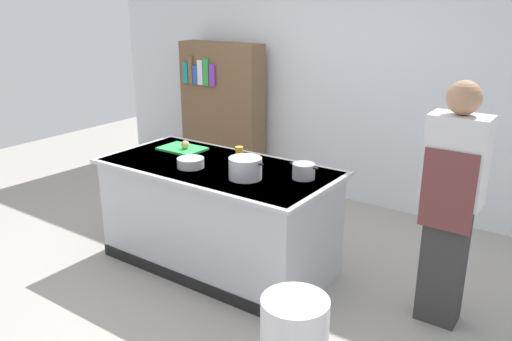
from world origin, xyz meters
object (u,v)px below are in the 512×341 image
object	(u,v)px
onion	(185,145)
bookshelf	(222,113)
stock_pot	(245,168)
mixing_bowl	(191,163)
person_chef	(451,201)
sauce_pan	(304,171)
juice_cup	(239,152)

from	to	relation	value
onion	bookshelf	xyz separation A→B (m)	(-0.88, 1.63, -0.10)
onion	bookshelf	bearing A→B (deg)	118.42
stock_pot	onion	bearing A→B (deg)	161.63
mixing_bowl	person_chef	distance (m)	1.99
stock_pot	sauce_pan	size ratio (longest dim) A/B	1.34
person_chef	bookshelf	size ratio (longest dim) A/B	1.01
sauce_pan	bookshelf	xyz separation A→B (m)	(-2.12, 1.67, -0.11)
juice_cup	person_chef	bearing A→B (deg)	-0.29
onion	sauce_pan	world-z (taller)	sauce_pan
stock_pot	bookshelf	xyz separation A→B (m)	(-1.76, 1.92, -0.13)
stock_pot	juice_cup	bearing A→B (deg)	131.77
onion	person_chef	xyz separation A→B (m)	(2.30, 0.09, -0.04)
person_chef	juice_cup	bearing A→B (deg)	106.95
stock_pot	juice_cup	world-z (taller)	stock_pot
stock_pot	person_chef	bearing A→B (deg)	15.19
sauce_pan	person_chef	world-z (taller)	person_chef
stock_pot	bookshelf	world-z (taller)	bookshelf
onion	person_chef	size ratio (longest dim) A/B	0.04
sauce_pan	stock_pot	bearing A→B (deg)	-145.36
person_chef	sauce_pan	bearing A→B (deg)	114.50
stock_pot	bookshelf	distance (m)	2.61
stock_pot	bookshelf	bearing A→B (deg)	132.47
onion	mixing_bowl	bearing A→B (deg)	-42.66
onion	bookshelf	distance (m)	1.86
stock_pot	juice_cup	distance (m)	0.53
stock_pot	juice_cup	xyz separation A→B (m)	(-0.35, 0.39, -0.03)
stock_pot	sauce_pan	bearing A→B (deg)	34.64
stock_pot	mixing_bowl	xyz separation A→B (m)	(-0.52, -0.04, -0.04)
mixing_bowl	juice_cup	world-z (taller)	juice_cup
mixing_bowl	person_chef	size ratio (longest dim) A/B	0.13
sauce_pan	bookshelf	world-z (taller)	bookshelf
bookshelf	sauce_pan	bearing A→B (deg)	-38.21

